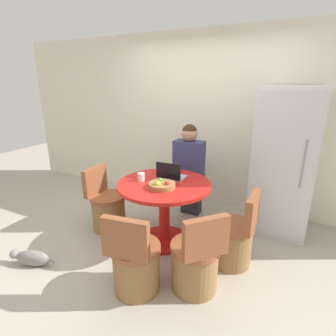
# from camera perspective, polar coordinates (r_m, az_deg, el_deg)

# --- Properties ---
(ground_plane) EXTENTS (12.00, 12.00, 0.00)m
(ground_plane) POSITION_cam_1_polar(r_m,az_deg,el_deg) (3.25, -2.34, -16.96)
(ground_plane) COLOR #B2A899
(wall_back) EXTENTS (7.00, 0.06, 2.60)m
(wall_back) POSITION_cam_1_polar(r_m,az_deg,el_deg) (4.10, 7.71, 9.96)
(wall_back) COLOR silver
(wall_back) RESTS_ON ground_plane
(refrigerator) EXTENTS (0.71, 0.71, 1.84)m
(refrigerator) POSITION_cam_1_polar(r_m,az_deg,el_deg) (3.59, 23.76, 1.21)
(refrigerator) COLOR silver
(refrigerator) RESTS_ON ground_plane
(dining_table) EXTENTS (1.08, 1.08, 0.77)m
(dining_table) POSITION_cam_1_polar(r_m,az_deg,el_deg) (3.10, -0.82, -7.33)
(dining_table) COLOR red
(dining_table) RESTS_ON ground_plane
(chair_near_right_corner) EXTENTS (0.53, 0.53, 0.83)m
(chair_near_right_corner) POSITION_cam_1_polar(r_m,az_deg,el_deg) (2.58, 6.04, -19.91)
(chair_near_right_corner) COLOR olive
(chair_near_right_corner) RESTS_ON ground_plane
(chair_right_side) EXTENTS (0.46, 0.46, 0.83)m
(chair_right_side) POSITION_cam_1_polar(r_m,az_deg,el_deg) (2.96, 13.98, -14.89)
(chair_right_side) COLOR olive
(chair_right_side) RESTS_ON ground_plane
(chair_left_side) EXTENTS (0.46, 0.46, 0.83)m
(chair_left_side) POSITION_cam_1_polar(r_m,az_deg,el_deg) (3.61, -13.07, -8.51)
(chair_left_side) COLOR olive
(chair_left_side) RESTS_ON ground_plane
(chair_near_camera) EXTENTS (0.46, 0.47, 0.83)m
(chair_near_camera) POSITION_cam_1_polar(r_m,az_deg,el_deg) (2.57, -7.12, -20.08)
(chair_near_camera) COLOR olive
(chair_near_camera) RESTS_ON ground_plane
(person_seated) EXTENTS (0.40, 0.37, 1.35)m
(person_seated) POSITION_cam_1_polar(r_m,az_deg,el_deg) (3.67, 4.76, 0.24)
(person_seated) COLOR #2D2D38
(person_seated) RESTS_ON ground_plane
(laptop) EXTENTS (0.31, 0.24, 0.21)m
(laptop) POSITION_cam_1_polar(r_m,az_deg,el_deg) (3.13, 0.64, -1.53)
(laptop) COLOR #B7B7BC
(laptop) RESTS_ON dining_table
(fruit_bowl) EXTENTS (0.29, 0.29, 0.10)m
(fruit_bowl) POSITION_cam_1_polar(r_m,az_deg,el_deg) (2.86, -1.38, -3.71)
(fruit_bowl) COLOR olive
(fruit_bowl) RESTS_ON dining_table
(coffee_cup) EXTENTS (0.08, 0.08, 0.10)m
(coffee_cup) POSITION_cam_1_polar(r_m,az_deg,el_deg) (3.07, -5.87, -1.95)
(coffee_cup) COLOR white
(coffee_cup) RESTS_ON dining_table
(cat) EXTENTS (0.49, 0.24, 0.17)m
(cat) POSITION_cam_1_polar(r_m,az_deg,el_deg) (3.29, -27.59, -16.92)
(cat) COLOR gray
(cat) RESTS_ON ground_plane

